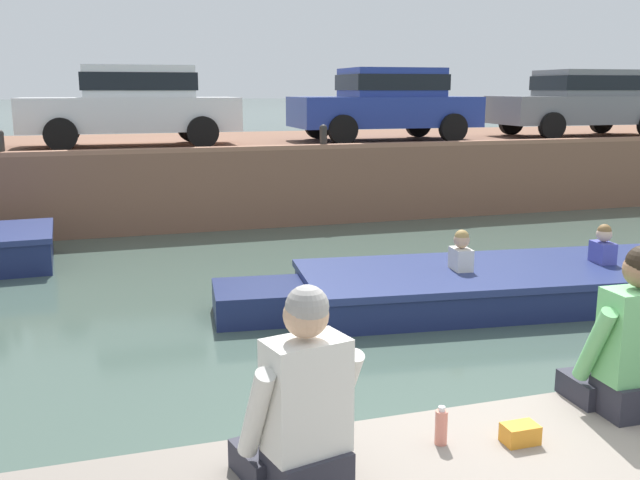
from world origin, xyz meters
TOP-DOWN VIEW (x-y plane):
  - ground_plane at (0.00, 4.67)m, footprint 400.00×400.00m
  - far_quay_wall at (0.00, 12.35)m, footprint 60.00×6.00m
  - far_wall_coping at (0.00, 9.47)m, footprint 60.00×0.24m
  - motorboat_passing at (2.40, 3.91)m, footprint 6.58×2.41m
  - car_left_inner_white at (-1.46, 11.17)m, footprint 4.12×1.94m
  - car_centre_blue at (3.87, 11.17)m, footprint 3.98×2.04m
  - car_right_inner_grey at (8.89, 11.17)m, footprint 4.21×2.13m
  - mooring_bollard_mid at (-3.73, 9.60)m, footprint 0.15×0.15m
  - mooring_bollard_east at (1.93, 9.60)m, footprint 0.15×0.15m
  - person_seated_left at (-1.42, -0.54)m, footprint 0.58×0.59m
  - person_seated_right at (0.53, -0.32)m, footprint 0.54×0.53m
  - bottle_drink at (-0.64, -0.37)m, footprint 0.06×0.06m
  - snack_bag at (-0.24, -0.48)m, footprint 0.18×0.12m

SIDE VIEW (x-z plane):
  - ground_plane at x=0.00m, z-range 0.00..0.00m
  - motorboat_passing at x=2.40m, z-range -0.24..0.68m
  - far_quay_wall at x=0.00m, z-range 0.00..1.44m
  - snack_bag at x=-0.24m, z-range 0.76..0.86m
  - bottle_drink at x=-0.64m, z-range 0.75..0.95m
  - person_seated_left at x=-1.42m, z-range 0.65..1.61m
  - person_seated_right at x=0.53m, z-range 0.65..1.61m
  - far_wall_coping at x=0.00m, z-range 1.44..1.52m
  - mooring_bollard_mid at x=-3.73m, z-range 1.46..1.91m
  - mooring_bollard_east at x=1.93m, z-range 1.46..1.91m
  - car_left_inner_white at x=-1.46m, z-range 1.52..3.06m
  - car_centre_blue at x=3.87m, z-range 1.52..3.06m
  - car_right_inner_grey at x=8.89m, z-range 1.52..3.06m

